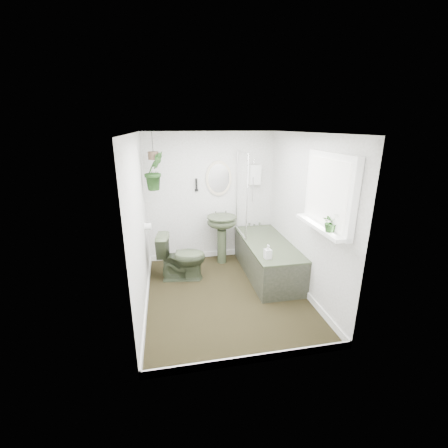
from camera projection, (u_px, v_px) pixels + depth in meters
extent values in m
cube|color=black|center=(226.00, 295.00, 4.46)|extent=(2.30, 2.80, 0.02)
cube|color=white|center=(226.00, 132.00, 3.74)|extent=(2.30, 2.80, 0.02)
cube|color=white|center=(211.00, 197.00, 5.41)|extent=(2.30, 0.02, 2.30)
cube|color=white|center=(256.00, 265.00, 2.78)|extent=(2.30, 0.02, 2.30)
cube|color=white|center=(139.00, 226.00, 3.89)|extent=(0.02, 2.80, 2.30)
cube|color=white|center=(305.00, 216.00, 4.31)|extent=(0.02, 2.80, 2.30)
cube|color=white|center=(226.00, 291.00, 4.44)|extent=(2.30, 2.80, 0.10)
cube|color=white|center=(255.00, 175.00, 5.37)|extent=(0.20, 0.10, 0.35)
ellipsoid|color=beige|center=(219.00, 178.00, 5.29)|extent=(0.46, 0.03, 0.62)
cylinder|color=black|center=(196.00, 185.00, 5.24)|extent=(0.04, 0.04, 0.22)
cylinder|color=white|center=(148.00, 227.00, 4.63)|extent=(0.11, 0.11, 0.11)
cube|color=white|center=(330.00, 192.00, 3.49)|extent=(0.08, 1.00, 0.90)
cube|color=white|center=(320.00, 226.00, 3.61)|extent=(0.18, 1.00, 0.04)
cube|color=white|center=(326.00, 192.00, 3.48)|extent=(0.01, 0.86, 0.76)
imported|color=#3A452E|center=(182.00, 257.00, 4.81)|extent=(0.81, 0.53, 0.77)
imported|color=black|center=(331.00, 222.00, 3.34)|extent=(0.23, 0.21, 0.22)
imported|color=black|center=(154.00, 171.00, 4.64)|extent=(0.42, 0.40, 0.59)
imported|color=black|center=(268.00, 252.00, 4.24)|extent=(0.11, 0.11, 0.21)
cylinder|color=#4A3829|center=(153.00, 156.00, 4.56)|extent=(0.16, 0.16, 0.12)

